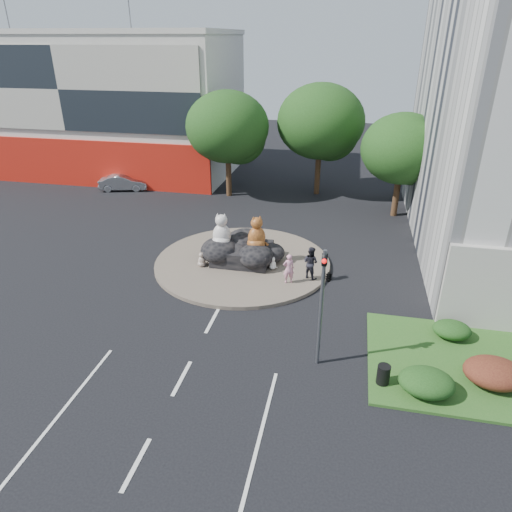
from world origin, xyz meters
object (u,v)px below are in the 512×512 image
at_px(kitten_calico, 202,259).
at_px(pedestrian_pink, 289,269).
at_px(pedestrian_dark, 311,263).
at_px(cat_white, 222,230).
at_px(kitten_white, 273,263).
at_px(parked_car, 124,182).
at_px(litter_bin, 383,374).
at_px(cat_tabby, 257,232).

height_order(kitten_calico, pedestrian_pink, pedestrian_pink).
bearing_deg(pedestrian_dark, cat_white, 16.42).
height_order(kitten_white, pedestrian_dark, pedestrian_dark).
bearing_deg(parked_car, kitten_white, -143.93).
bearing_deg(cat_white, kitten_white, -14.41).
bearing_deg(pedestrian_pink, kitten_white, -73.91).
bearing_deg(kitten_white, cat_white, 134.74).
bearing_deg(kitten_calico, litter_bin, -20.53).
bearing_deg(pedestrian_dark, pedestrian_pink, 64.53).
relative_size(cat_white, kitten_calico, 2.33).
xyz_separation_m(cat_tabby, kitten_white, (1.04, -0.62, -1.49)).
bearing_deg(kitten_calico, cat_white, 63.28).
relative_size(cat_tabby, kitten_calico, 2.26).
xyz_separation_m(cat_white, pedestrian_dark, (5.14, -1.08, -1.00)).
xyz_separation_m(kitten_calico, pedestrian_dark, (6.08, -0.14, 0.47)).
bearing_deg(cat_tabby, parked_car, 108.50).
height_order(cat_tabby, kitten_calico, cat_tabby).
bearing_deg(pedestrian_dark, litter_bin, 143.06).
xyz_separation_m(kitten_calico, pedestrian_pink, (5.03, -0.91, 0.39)).
height_order(pedestrian_pink, pedestrian_dark, pedestrian_dark).
distance_m(kitten_calico, litter_bin, 12.30).
xyz_separation_m(cat_tabby, parked_car, (-13.98, 11.59, -1.40)).
relative_size(cat_white, cat_tabby, 1.03).
relative_size(kitten_white, litter_bin, 0.95).
distance_m(parked_car, litter_bin, 29.00).
distance_m(pedestrian_pink, parked_car, 21.05).
bearing_deg(cat_white, pedestrian_dark, -17.12).
bearing_deg(pedestrian_pink, cat_tabby, -65.20).
relative_size(kitten_white, pedestrian_dark, 0.41).
bearing_deg(litter_bin, cat_white, 134.96).
height_order(cat_tabby, kitten_white, cat_tabby).
distance_m(cat_tabby, kitten_white, 1.92).
bearing_deg(pedestrian_pink, pedestrian_dark, -165.69).
bearing_deg(cat_tabby, cat_white, 151.92).
relative_size(cat_white, pedestrian_pink, 1.22).
relative_size(kitten_white, pedestrian_pink, 0.45).
bearing_deg(cat_tabby, kitten_calico, 168.28).
height_order(parked_car, litter_bin, parked_car).
bearing_deg(cat_tabby, pedestrian_dark, -52.79).
distance_m(cat_tabby, pedestrian_pink, 3.07).
bearing_deg(pedestrian_pink, litter_bin, 101.83).
bearing_deg(kitten_calico, pedestrian_pink, 8.06).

